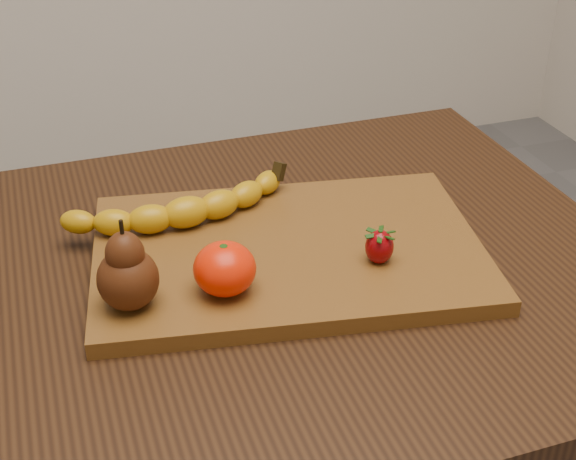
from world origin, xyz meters
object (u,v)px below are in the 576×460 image
object	(u,v)px
cutting_board	(288,252)
pear	(126,264)
table	(216,341)
mandarin	(225,269)

from	to	relation	value
cutting_board	pear	distance (m)	0.21
cutting_board	pear	bearing A→B (deg)	-153.64
table	cutting_board	world-z (taller)	cutting_board
pear	mandarin	distance (m)	0.10
table	mandarin	world-z (taller)	mandarin
pear	cutting_board	bearing A→B (deg)	16.54
table	mandarin	xyz separation A→B (m)	(0.00, -0.06, 0.15)
table	pear	size ratio (longest dim) A/B	9.99
table	cutting_board	xyz separation A→B (m)	(0.09, 0.00, 0.11)
cutting_board	pear	size ratio (longest dim) A/B	4.50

